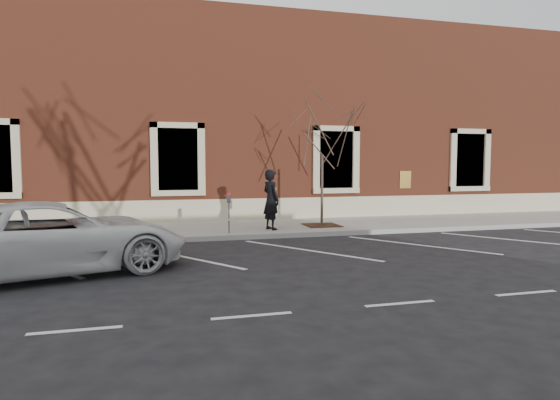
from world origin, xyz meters
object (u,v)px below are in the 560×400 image
object	(u,v)px
parking_meter	(229,205)
man	(271,200)
white_truck	(53,238)
sapling	(322,135)

from	to	relation	value
parking_meter	man	bearing A→B (deg)	35.34
parking_meter	white_truck	size ratio (longest dim) A/B	0.23
man	white_truck	world-z (taller)	man
man	white_truck	distance (m)	6.89
man	sapling	bearing A→B (deg)	-96.62
man	parking_meter	xyz separation A→B (m)	(-1.41, -0.44, -0.11)
parking_meter	white_truck	bearing A→B (deg)	-120.23
sapling	parking_meter	bearing A→B (deg)	-163.90
sapling	white_truck	distance (m)	9.07
man	sapling	world-z (taller)	sapling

